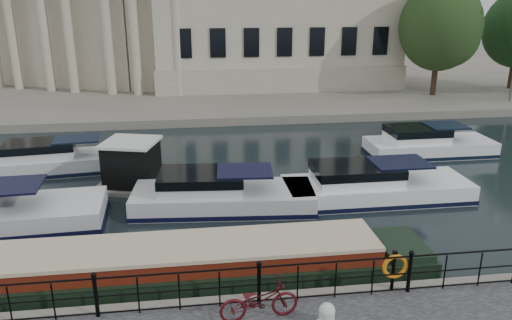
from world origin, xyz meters
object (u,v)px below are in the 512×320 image
Objects in this scene: mooring_bollard at (327,315)px; narrowboat at (146,273)px; harbour_hut at (132,166)px; life_ring_post at (395,267)px; bicycle at (259,300)px.

narrowboat is at bearing 143.93° from mooring_bollard.
mooring_bollard is 0.16× the size of harbour_hut.
narrowboat reaches higher than mooring_bollard.
narrowboat is at bearing 162.35° from life_ring_post.
life_ring_post reaches higher than narrowboat.
harbour_hut is (-1.12, 8.02, 0.59)m from narrowboat.
narrowboat is 4.80× the size of harbour_hut.
harbour_hut is (-7.76, 10.13, -0.31)m from life_ring_post.
narrowboat is at bearing 40.08° from bicycle.
bicycle is 3.78m from life_ring_post.
bicycle is at bearing -44.01° from narrowboat.
narrowboat is (-2.93, 2.82, -0.70)m from bicycle.
harbour_hut is at bearing 97.91° from narrowboat.
harbour_hut reaches higher than mooring_bollard.
harbour_hut reaches higher than narrowboat.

